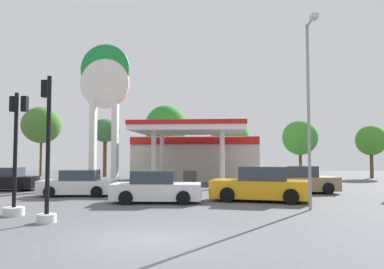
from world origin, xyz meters
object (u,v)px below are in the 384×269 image
object	(u,v)px
car_1	(156,188)
traffic_signal_2	(47,169)
car_0	(261,185)
tree_1	(105,131)
station_pole_sign	(105,98)
corner_streetlamp	(309,97)
car_3	(78,184)
tree_3	(230,138)
tree_4	(300,138)
car_2	(3,180)
tree_2	(166,128)
car_6	(298,181)
tree_0	(42,125)
tree_5	(371,141)
traffic_signal_0	(15,172)

from	to	relation	value
car_1	traffic_signal_2	xyz separation A→B (m)	(-2.59, -5.34, 1.06)
car_0	tree_1	world-z (taller)	tree_1
station_pole_sign	corner_streetlamp	size ratio (longest dim) A/B	1.35
car_3	tree_3	xyz separation A→B (m)	(8.36, 17.36, 3.23)
tree_4	traffic_signal_2	bearing A→B (deg)	-117.53
car_2	car_1	bearing A→B (deg)	-25.22
car_0	car_3	bearing A→B (deg)	171.50
station_pole_sign	traffic_signal_2	bearing A→B (deg)	-78.73
tree_2	station_pole_sign	bearing A→B (deg)	-108.47
car_6	tree_0	bearing A→B (deg)	146.56
tree_3	tree_4	xyz separation A→B (m)	(6.75, -0.09, 0.02)
station_pole_sign	tree_5	bearing A→B (deg)	26.90
car_6	tree_5	bearing A→B (deg)	57.14
tree_2	car_6	bearing A→B (deg)	-53.01
car_6	traffic_signal_0	size ratio (longest dim) A/B	1.04
car_1	corner_streetlamp	xyz separation A→B (m)	(6.52, -1.94, 3.81)
car_2	tree_5	world-z (taller)	tree_5
tree_3	car_2	bearing A→B (deg)	-133.73
tree_5	tree_2	bearing A→B (deg)	-172.68
car_6	traffic_signal_0	xyz separation A→B (m)	(-11.73, -8.91, 0.87)
station_pole_sign	tree_5	distance (m)	25.58
car_1	tree_1	size ratio (longest dim) A/B	0.70
car_3	tree_4	size ratio (longest dim) A/B	0.73
tree_0	tree_5	xyz separation A→B (m)	(33.22, 0.08, -1.73)
car_6	tree_0	distance (m)	28.24
traffic_signal_2	tree_0	size ratio (longest dim) A/B	0.65
car_2	car_3	xyz separation A→B (m)	(5.80, -2.56, -0.02)
tree_1	corner_streetlamp	world-z (taller)	corner_streetlamp
car_6	tree_5	distance (m)	18.60
traffic_signal_2	corner_streetlamp	world-z (taller)	corner_streetlamp
station_pole_sign	traffic_signal_2	size ratio (longest dim) A/B	2.14
tree_0	tree_2	xyz separation A→B (m)	(13.53, -2.45, -0.57)
car_3	traffic_signal_0	world-z (taller)	traffic_signal_0
car_6	car_0	bearing A→B (deg)	-122.35
tree_2	tree_5	distance (m)	19.88
car_3	tree_5	distance (m)	28.49
tree_0	tree_3	xyz separation A→B (m)	(19.62, -0.48, -1.49)
car_3	corner_streetlamp	size ratio (longest dim) A/B	0.54
car_6	tree_2	size ratio (longest dim) A/B	0.67
station_pole_sign	tree_1	xyz separation A→B (m)	(-3.61, 11.20, -1.64)
traffic_signal_2	tree_0	xyz separation A→B (m)	(-13.34, 25.55, 3.63)
tree_0	corner_streetlamp	size ratio (longest dim) A/B	0.97
station_pole_sign	car_1	xyz separation A→B (m)	(5.41, -8.78, -5.64)
car_0	tree_3	distance (m)	19.07
car_3	station_pole_sign	bearing A→B (deg)	96.49
traffic_signal_2	car_6	bearing A→B (deg)	45.84
tree_1	tree_5	distance (m)	26.31
car_0	car_6	xyz separation A→B (m)	(2.47, 3.90, -0.04)
car_3	traffic_signal_0	distance (m)	6.51
tree_5	car_2	bearing A→B (deg)	-151.05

